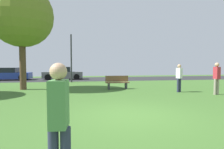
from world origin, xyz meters
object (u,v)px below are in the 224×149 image
birch_tree_lone (22,16)px  person_walking (179,77)px  parked_car_grey (63,74)px  parked_car_blue (9,74)px  person_catcher (217,77)px  street_lamp_post (71,58)px  person_bystander (59,120)px  park_bench (117,82)px

birch_tree_lone → person_walking: 10.79m
parked_car_grey → birch_tree_lone: bearing=-101.6°
birch_tree_lone → parked_car_blue: 10.31m
birch_tree_lone → person_walking: (9.67, -2.76, -3.91)m
person_catcher → birch_tree_lone: bearing=-112.1°
parked_car_grey → person_walking: bearing=-55.2°
birch_tree_lone → parked_car_grey: bearing=78.4°
person_catcher → street_lamp_post: size_ratio=0.39×
person_walking → street_lamp_post: (-6.75, 7.57, 1.32)m
person_walking → parked_car_blue: 17.67m
person_bystander → parked_car_blue: bearing=26.5°
parked_car_grey → street_lamp_post: bearing=-73.2°
person_bystander → parked_car_blue: (-7.38, 19.33, -0.31)m
person_walking → park_bench: person_walking is taller
birch_tree_lone → person_bystander: (3.51, -10.76, -3.91)m
person_catcher → parked_car_blue: 19.65m
person_bystander → parked_car_blue: size_ratio=0.39×
person_walking → street_lamp_post: size_ratio=0.37×
person_bystander → park_bench: 10.45m
person_catcher → park_bench: size_ratio=1.11×
person_catcher → parked_car_grey: size_ratio=0.41×
park_bench → street_lamp_post: 6.67m
person_walking → person_catcher: bearing=-150.6°
parked_car_blue → park_bench: 13.73m
person_bystander → parked_car_grey: size_ratio=0.39×
person_walking → parked_car_grey: person_walking is taller
street_lamp_post → birch_tree_lone: bearing=-121.3°
person_walking → street_lamp_post: bearing=21.2°
person_bystander → birch_tree_lone: bearing=23.7°
person_bystander → parked_car_grey: (-1.74, 19.37, -0.28)m
person_bystander → park_bench: size_ratio=1.05×
person_catcher → parked_car_blue: person_catcher is taller
person_bystander → parked_car_blue: person_bystander is taller
person_walking → parked_car_grey: 13.85m
parked_car_grey → park_bench: parked_car_grey is taller
birch_tree_lone → parked_car_blue: birch_tree_lone is taller
birch_tree_lone → person_bystander: birch_tree_lone is taller
person_walking → birch_tree_lone: bearing=53.5°
birch_tree_lone → person_walking: birch_tree_lone is taller
park_bench → birch_tree_lone: bearing=-6.3°
person_bystander → street_lamp_post: street_lamp_post is taller
birch_tree_lone → parked_car_blue: bearing=114.3°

